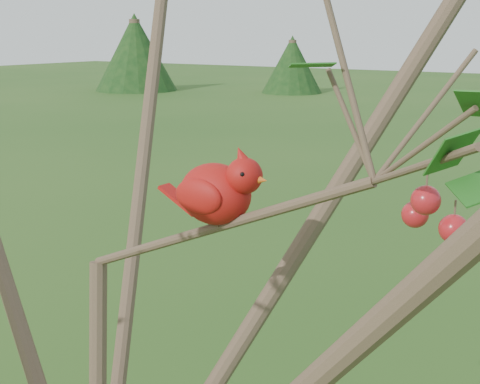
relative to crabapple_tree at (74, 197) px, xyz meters
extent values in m
sphere|color=#AF181D|center=(0.60, 0.06, 0.07)|extent=(0.04, 0.04, 0.04)
sphere|color=#AF181D|center=(0.57, 0.14, 0.02)|extent=(0.04, 0.04, 0.04)
sphere|color=#AF181D|center=(0.64, 0.08, 0.03)|extent=(0.04, 0.04, 0.04)
ellipsoid|color=#B3170F|center=(0.23, 0.10, 0.02)|extent=(0.13, 0.10, 0.10)
sphere|color=#B3170F|center=(0.29, 0.10, 0.06)|extent=(0.06, 0.06, 0.06)
cone|color=#B3170F|center=(0.29, 0.10, 0.09)|extent=(0.04, 0.03, 0.05)
cone|color=#D85914|center=(0.32, 0.10, 0.05)|extent=(0.03, 0.02, 0.02)
ellipsoid|color=black|center=(0.31, 0.10, 0.05)|extent=(0.02, 0.03, 0.03)
cube|color=#B3170F|center=(0.16, 0.10, 0.00)|extent=(0.08, 0.03, 0.05)
ellipsoid|color=#B3170F|center=(0.23, 0.14, 0.02)|extent=(0.09, 0.03, 0.06)
ellipsoid|color=#B3170F|center=(0.23, 0.06, 0.02)|extent=(0.09, 0.03, 0.06)
cylinder|color=#453525|center=(-12.07, 22.92, -1.09)|extent=(0.31, 0.31, 2.07)
cone|color=black|center=(-12.07, 22.92, -1.00)|extent=(2.42, 2.42, 2.24)
cylinder|color=#453525|center=(-18.03, 20.39, -0.68)|extent=(0.43, 0.43, 2.89)
cone|color=black|center=(-18.03, 20.39, -0.56)|extent=(3.37, 3.37, 3.13)
camera|label=1|loc=(0.86, -0.79, 0.28)|focal=50.00mm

